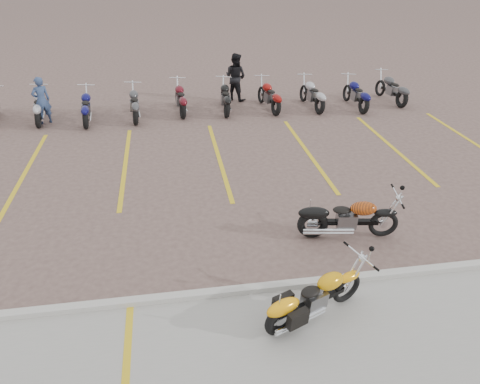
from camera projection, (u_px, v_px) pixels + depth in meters
The scene contains 8 objects.
ground at pixel (241, 232), 10.27m from camera, with size 100.00×100.00×0.00m, color #735B52.
curb at pixel (259, 288), 8.50m from camera, with size 60.00×0.18×0.12m, color #ADAAA3.
parking_stripes at pixel (219, 158), 13.74m from camera, with size 38.00×5.50×0.01m, color gold, non-canonical shape.
yellow_cruiser at pixel (312, 299), 7.74m from camera, with size 1.91×0.91×0.83m.
flame_cruiser at pixel (345, 219), 9.89m from camera, with size 2.14×0.49×0.89m.
person_a at pixel (42, 100), 16.00m from camera, with size 0.59×0.39×1.63m, color navy.
person_b at pixel (236, 77), 18.36m from camera, with size 0.89×0.70×1.84m, color black.
bg_bike_row at pixel (179, 100), 16.92m from camera, with size 17.23×2.03×1.10m.
Camera 1 is at (-1.41, -8.51, 5.63)m, focal length 35.00 mm.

